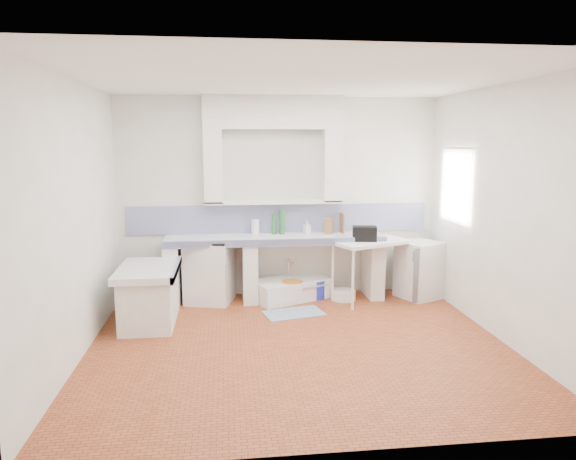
{
  "coord_description": "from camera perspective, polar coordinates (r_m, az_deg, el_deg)",
  "views": [
    {
      "loc": [
        -0.74,
        -5.32,
        2.18
      ],
      "look_at": [
        0.0,
        1.0,
        1.1
      ],
      "focal_mm": 32.46,
      "sensor_mm": 36.0,
      "label": 1
    }
  ],
  "objects": [
    {
      "name": "fridge",
      "position": [
        7.59,
        14.2,
        -4.23
      ],
      "size": [
        0.68,
        0.68,
        0.8
      ],
      "primitive_type": "cube",
      "rotation": [
        0.0,
        0.0,
        0.42
      ],
      "color": "white",
      "rests_on": "ground"
    },
    {
      "name": "wall_back",
      "position": [
        7.4,
        -0.9,
        3.58
      ],
      "size": [
        4.5,
        0.0,
        4.5
      ],
      "primitive_type": "plane",
      "rotation": [
        1.57,
        0.0,
        0.0
      ],
      "color": "white",
      "rests_on": "ground"
    },
    {
      "name": "wall_front",
      "position": [
        3.49,
        5.76,
        -3.33
      ],
      "size": [
        4.5,
        0.0,
        4.5
      ],
      "primitive_type": "plane",
      "rotation": [
        -1.57,
        0.0,
        0.0
      ],
      "color": "white",
      "rests_on": "ground"
    },
    {
      "name": "counter_pier_mid",
      "position": [
        7.24,
        -4.2,
        -4.54
      ],
      "size": [
        0.2,
        0.55,
        0.82
      ],
      "primitive_type": "cube",
      "color": "white",
      "rests_on": "ground"
    },
    {
      "name": "water_bottle_b",
      "position": [
        7.5,
        0.15,
        -6.1
      ],
      "size": [
        0.1,
        0.1,
        0.29
      ],
      "primitive_type": "cylinder",
      "rotation": [
        0.0,
        0.0,
        -0.27
      ],
      "color": "silver",
      "rests_on": "ground"
    },
    {
      "name": "green_bottle_b",
      "position": [
        7.27,
        -0.66,
        0.91
      ],
      "size": [
        0.1,
        0.1,
        0.35
      ],
      "primitive_type": "cylinder",
      "rotation": [
        0.0,
        0.0,
        0.3
      ],
      "color": "#2C6731",
      "rests_on": "counter_slab"
    },
    {
      "name": "wall_left",
      "position": [
        5.58,
        -22.31,
        0.88
      ],
      "size": [
        0.0,
        4.5,
        4.5
      ],
      "primitive_type": "plane",
      "rotation": [
        1.57,
        0.0,
        1.57
      ],
      "color": "white",
      "rests_on": "ground"
    },
    {
      "name": "lace_valance",
      "position": [
        7.19,
        18.34,
        7.56
      ],
      "size": [
        0.01,
        0.84,
        0.24
      ],
      "primitive_type": "cube",
      "color": "white",
      "rests_on": "ground"
    },
    {
      "name": "counter_slab",
      "position": [
        7.17,
        -1.45,
        -0.98
      ],
      "size": [
        3.0,
        0.6,
        0.08
      ],
      "primitive_type": "cube",
      "color": "white",
      "rests_on": "ground"
    },
    {
      "name": "counter_pier_right",
      "position": [
        7.52,
        9.28,
        -4.11
      ],
      "size": [
        0.2,
        0.55,
        0.82
      ],
      "primitive_type": "cube",
      "color": "white",
      "rests_on": "ground"
    },
    {
      "name": "side_table",
      "position": [
        7.3,
        8.94,
        -4.4
      ],
      "size": [
        1.16,
        0.92,
        0.05
      ],
      "primitive_type": "cube",
      "rotation": [
        0.0,
        0.0,
        0.4
      ],
      "color": "white",
      "rests_on": "ground"
    },
    {
      "name": "green_bottle_a",
      "position": [
        7.28,
        -1.53,
        0.7
      ],
      "size": [
        0.08,
        0.08,
        0.3
      ],
      "primitive_type": "cylinder",
      "rotation": [
        0.0,
        0.0,
        -0.19
      ],
      "color": "#2C6731",
      "rests_on": "counter_slab"
    },
    {
      "name": "bucket_blue",
      "position": [
        7.4,
        3.03,
        -6.44
      ],
      "size": [
        0.29,
        0.29,
        0.27
      ],
      "primitive_type": "cylinder",
      "rotation": [
        0.0,
        0.0,
        -0.02
      ],
      "color": "#1F2DC1",
      "rests_on": "ground"
    },
    {
      "name": "basin_white",
      "position": [
        7.37,
        6.09,
        -7.07
      ],
      "size": [
        0.44,
        0.44,
        0.13
      ],
      "primitive_type": "cylinder",
      "rotation": [
        0.0,
        0.0,
        0.33
      ],
      "color": "white",
      "rests_on": "ground"
    },
    {
      "name": "wall_right",
      "position": [
        6.15,
        22.49,
        1.62
      ],
      "size": [
        0.0,
        4.5,
        4.5
      ],
      "primitive_type": "plane",
      "rotation": [
        1.57,
        0.0,
        -1.57
      ],
      "color": "white",
      "rests_on": "ground"
    },
    {
      "name": "water_bottle_a",
      "position": [
        7.49,
        -0.28,
        -6.17
      ],
      "size": [
        0.1,
        0.1,
        0.28
      ],
      "primitive_type": "cylinder",
      "rotation": [
        0.0,
        0.0,
        0.37
      ],
      "color": "silver",
      "rests_on": "ground"
    },
    {
      "name": "floor",
      "position": [
        5.79,
        1.18,
        -12.47
      ],
      "size": [
        4.5,
        4.5,
        0.0
      ],
      "primitive_type": "plane",
      "color": "#A04927",
      "rests_on": "ground"
    },
    {
      "name": "alcove_mass",
      "position": [
        7.23,
        -1.63,
        12.76
      ],
      "size": [
        1.9,
        0.25,
        0.45
      ],
      "primitive_type": "cube",
      "color": "white",
      "rests_on": "ground"
    },
    {
      "name": "black_bag",
      "position": [
        7.14,
        8.38,
        -0.4
      ],
      "size": [
        0.35,
        0.23,
        0.2
      ],
      "primitive_type": "cube",
      "rotation": [
        0.0,
        0.0,
        -0.17
      ],
      "color": "black",
      "rests_on": "side_table"
    },
    {
      "name": "backsplash",
      "position": [
        7.42,
        -0.89,
        1.26
      ],
      "size": [
        4.27,
        0.03,
        0.4
      ],
      "primitive_type": "cube",
      "color": "navy",
      "rests_on": "ground"
    },
    {
      "name": "bucket_orange",
      "position": [
        7.23,
        0.47,
        -6.75
      ],
      "size": [
        0.34,
        0.34,
        0.28
      ],
      "primitive_type": "cylinder",
      "rotation": [
        0.0,
        0.0,
        -0.12
      ],
      "color": "orange",
      "rests_on": "ground"
    },
    {
      "name": "counter_pier_left",
      "position": [
        7.28,
        -12.51,
        -4.68
      ],
      "size": [
        0.2,
        0.55,
        0.82
      ],
      "primitive_type": "cube",
      "color": "white",
      "rests_on": "ground"
    },
    {
      "name": "ceiling",
      "position": [
        5.4,
        1.29,
        16.22
      ],
      "size": [
        4.5,
        4.5,
        0.0
      ],
      "primitive_type": "plane",
      "rotation": [
        3.14,
        0.0,
        0.0
      ],
      "color": "white",
      "rests_on": "ground"
    },
    {
      "name": "peninsula_base",
      "position": [
        6.56,
        -14.93,
        -7.25
      ],
      "size": [
        0.6,
        1.0,
        0.62
      ],
      "primitive_type": "cube",
      "color": "white",
      "rests_on": "ground"
    },
    {
      "name": "cutting_board",
      "position": [
        7.43,
        5.93,
        0.77
      ],
      "size": [
        0.03,
        0.21,
        0.28
      ],
      "primitive_type": "cube",
      "rotation": [
        0.0,
        0.0,
        0.05
      ],
      "color": "brown",
      "rests_on": "counter_slab"
    },
    {
      "name": "sink",
      "position": [
        7.36,
        0.24,
        -6.58
      ],
      "size": [
        1.18,
        0.95,
        0.25
      ],
      "primitive_type": "cube",
      "rotation": [
        0.0,
        0.0,
        0.44
      ],
      "color": "white",
      "rests_on": "ground"
    },
    {
      "name": "stove",
      "position": [
        7.24,
        -8.57,
        -4.55
      ],
      "size": [
        0.72,
        0.71,
        0.84
      ],
      "primitive_type": "cube",
      "rotation": [
        0.0,
        0.0,
        -0.26
      ],
      "color": "white",
      "rests_on": "ground"
    },
    {
      "name": "counter_lip",
      "position": [
        6.89,
        -1.23,
        -1.4
      ],
      "size": [
        3.0,
        0.04,
        0.1
      ],
      "primitive_type": "cube",
      "color": "navy",
      "rests_on": "ground"
    },
    {
      "name": "peninsula_lip",
      "position": [
        6.43,
        -12.14,
        -4.25
      ],
      "size": [
        0.04,
        1.1,
        0.1
      ],
      "primitive_type": "cube",
      "color": "navy",
      "rests_on": "ground"
    },
    {
      "name": "window_frame",
      "position": [
        7.27,
        19.22,
        4.52
      ],
      "size": [
        0.35,
        0.86,
        1.06
      ],
      "primitive_type": "cube",
      "color": "#3D2113",
      "rests_on": "ground"
    },
    {
      "name": "peninsula_top",
      "position": [
        6.47,
        -15.06,
        -4.28
      ],
      "size": [
        0.7,
        1.1,
        0.08
      ],
      "primitive_type": "cube",
      "color": "white",
      "rests_on": "ground"
    },
    {
      "name": "bucket_red",
      "position": [
        7.21,
        -2.43,
        -6.93
      ],
      "size": [
        0.32,
        0.32,
        0.25
      ],
      "primitive_type": "cylinder",
      "rotation": [
        0.0,
        0.0,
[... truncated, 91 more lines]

